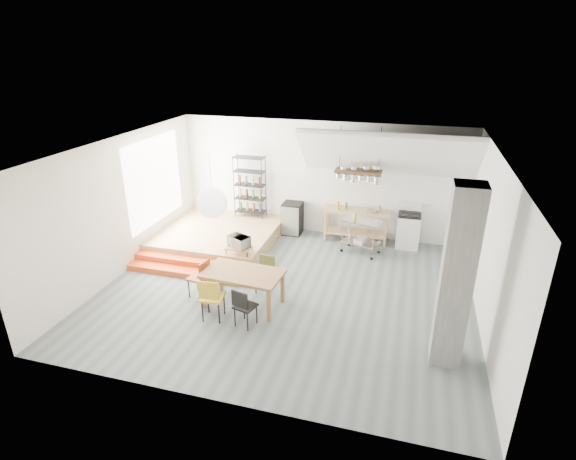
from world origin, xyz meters
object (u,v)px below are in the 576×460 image
(stove, at_px, (408,230))
(mini_fridge, at_px, (292,218))
(rolling_cart, at_px, (361,232))
(dining_table, at_px, (243,276))

(stove, xyz_separation_m, mini_fridge, (-3.23, 0.04, -0.02))
(stove, height_order, rolling_cart, stove)
(dining_table, distance_m, rolling_cart, 3.80)
(dining_table, relative_size, rolling_cart, 1.62)
(stove, xyz_separation_m, dining_table, (-3.20, -3.95, 0.21))
(stove, xyz_separation_m, rolling_cart, (-1.17, -0.74, 0.12))
(stove, bearing_deg, dining_table, -129.00)
(dining_table, bearing_deg, rolling_cart, 61.75)
(stove, relative_size, dining_table, 0.70)
(dining_table, xyz_separation_m, mini_fridge, (-0.03, 3.99, -0.23))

